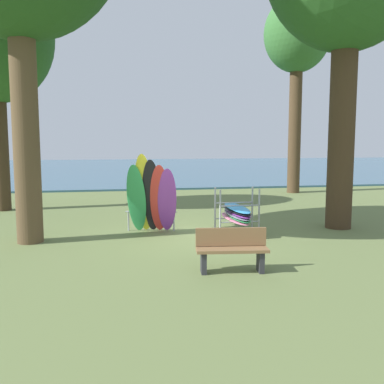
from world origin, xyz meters
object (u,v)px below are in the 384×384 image
(tree_far_left_back, at_px, (297,39))
(park_bench, at_px, (232,249))
(leaning_board_pile, at_px, (151,198))
(board_storage_rack, at_px, (237,213))

(tree_far_left_back, bearing_deg, park_bench, -118.12)
(tree_far_left_back, distance_m, leaning_board_pile, 12.97)
(leaning_board_pile, height_order, board_storage_rack, leaning_board_pile)
(board_storage_rack, bearing_deg, leaning_board_pile, 171.69)
(tree_far_left_back, distance_m, park_bench, 15.40)
(park_bench, bearing_deg, board_storage_rack, 72.49)
(board_storage_rack, relative_size, park_bench, 1.47)
(board_storage_rack, distance_m, park_bench, 3.72)
(tree_far_left_back, distance_m, board_storage_rack, 12.21)
(park_bench, bearing_deg, leaning_board_pile, 107.55)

